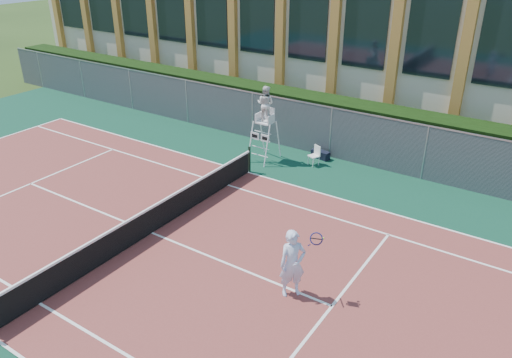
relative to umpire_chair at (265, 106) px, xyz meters
The scene contains 12 objects.
ground 7.43m from the umpire_chair, 88.58° to the right, with size 120.00×120.00×0.00m, color #233814.
apron 6.49m from the umpire_chair, 88.34° to the right, with size 36.00×20.00×0.01m, color #0D3D2A.
tennis_court 7.43m from the umpire_chair, 88.58° to the right, with size 23.77×10.97×0.02m, color brown.
tennis_net 7.28m from the umpire_chair, 88.58° to the right, with size 0.10×11.30×1.10m.
fence 2.18m from the umpire_chair, 84.32° to the left, with size 40.00×0.06×2.20m, color #595E60, non-canonical shape.
hedge 3.22m from the umpire_chair, 86.62° to the left, with size 40.00×1.40×2.20m, color black.
building 11.05m from the umpire_chair, 89.08° to the left, with size 45.00×10.60×8.22m.
umpire_chair is the anchor object (origin of this frame).
plastic_chair 2.86m from the umpire_chair, 17.93° to the left, with size 0.51×0.51×0.83m.
sports_bag_near 3.24m from the umpire_chair, 35.54° to the left, with size 0.80×0.32×0.34m, color black.
sports_bag_far 3.32m from the umpire_chair, 34.91° to the left, with size 0.69×0.30×0.27m, color black.
tennis_player 9.11m from the umpire_chair, 52.81° to the right, with size 1.11×0.88×1.92m.
Camera 1 is at (10.36, -9.51, 8.63)m, focal length 35.00 mm.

